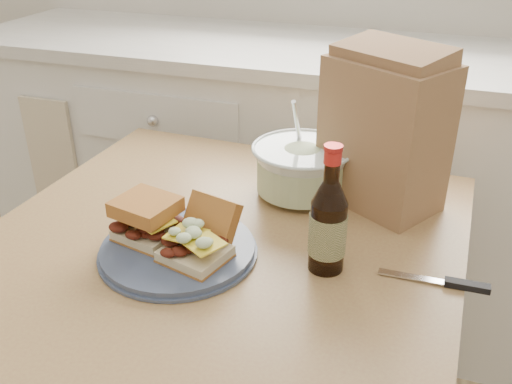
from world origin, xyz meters
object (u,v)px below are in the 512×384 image
(coleslaw_bowl, at_px, (301,171))
(beer_bottle, at_px, (328,225))
(dining_table, at_px, (220,285))
(plate, at_px, (178,250))
(paper_bag, at_px, (384,135))

(coleslaw_bowl, distance_m, beer_bottle, 0.29)
(coleslaw_bowl, height_order, beer_bottle, beer_bottle)
(dining_table, distance_m, plate, 0.15)
(paper_bag, bearing_deg, beer_bottle, -69.36)
(beer_bottle, bearing_deg, paper_bag, 80.20)
(beer_bottle, height_order, paper_bag, paper_bag)
(plate, height_order, beer_bottle, beer_bottle)
(dining_table, height_order, plate, plate)
(plate, distance_m, paper_bag, 0.48)
(dining_table, relative_size, plate, 3.30)
(coleslaw_bowl, bearing_deg, plate, -116.98)
(dining_table, distance_m, beer_bottle, 0.30)
(dining_table, bearing_deg, paper_bag, 45.69)
(coleslaw_bowl, relative_size, beer_bottle, 0.93)
(coleslaw_bowl, height_order, paper_bag, paper_bag)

